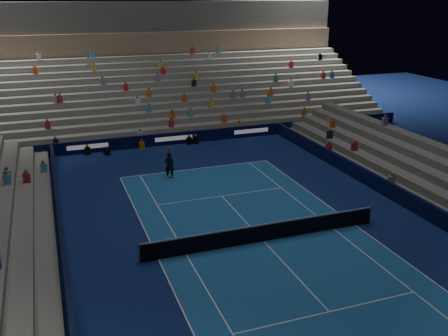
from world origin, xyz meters
TOP-DOWN VIEW (x-y plane):
  - ground at (0.00, 0.00)m, footprint 90.00×90.00m
  - court_surface at (0.00, 0.00)m, footprint 10.97×23.77m
  - sponsor_barrier_far at (0.00, 18.50)m, footprint 44.00×0.25m
  - sponsor_barrier_east at (9.70, 0.00)m, footprint 0.25×37.00m
  - sponsor_barrier_west at (-9.70, 0.00)m, footprint 0.25×37.00m
  - grandstand_main at (0.00, 27.90)m, footprint 44.00×15.20m
  - tennis_net at (0.00, 0.00)m, footprint 12.90×0.10m
  - tennis_player at (-2.29, 10.67)m, footprint 0.73×0.54m
  - broadcast_camera at (-5.64, 17.51)m, footprint 0.51×0.91m

SIDE VIEW (x-z plane):
  - ground at x=0.00m, z-range 0.00..0.00m
  - court_surface at x=0.00m, z-range 0.00..0.01m
  - broadcast_camera at x=-5.64m, z-range 0.01..0.57m
  - sponsor_barrier_far at x=0.00m, z-range 0.00..1.00m
  - sponsor_barrier_east at x=9.70m, z-range 0.00..1.00m
  - sponsor_barrier_west at x=-9.70m, z-range 0.00..1.00m
  - tennis_net at x=0.00m, z-range -0.05..1.05m
  - tennis_player at x=-2.29m, z-range 0.00..1.84m
  - grandstand_main at x=0.00m, z-range -2.22..8.98m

